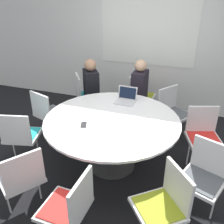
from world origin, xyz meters
TOP-DOWN VIEW (x-y plane):
  - ground_plane at (0.00, 0.00)m, footprint 16.00×16.00m
  - wall_back at (0.00, 2.09)m, footprint 8.00×0.07m
  - conference_table at (0.00, 0.00)m, footprint 1.77×1.77m
  - chair_0 at (0.00, 1.55)m, footprint 0.44×0.46m
  - chair_1 at (-0.95, 1.23)m, footprint 0.60×0.60m
  - chair_2 at (-1.20, 0.34)m, footprint 0.55×0.54m
  - chair_3 at (-1.20, -0.37)m, footprint 0.53×0.51m
  - chair_4 at (-0.65, -1.07)m, footprint 0.60×0.60m
  - chair_5 at (0.02, -1.25)m, footprint 0.44×0.46m
  - chair_6 at (0.84, -0.93)m, footprint 0.60×0.61m
  - chair_7 at (1.19, -0.39)m, footprint 0.56×0.55m
  - chair_8 at (1.16, 0.46)m, footprint 0.55×0.54m
  - chair_9 at (0.68, 1.05)m, footprint 0.60×0.60m
  - person_0 at (0.07, 1.31)m, footprint 0.27×0.37m
  - person_1 at (-0.74, 1.08)m, footprint 0.39×0.42m
  - laptop at (0.03, 0.57)m, footprint 0.29×0.26m
  - cell_phone at (-0.28, -0.26)m, footprint 0.11×0.16m

SIDE VIEW (x-z plane):
  - ground_plane at x=0.00m, z-range 0.00..0.00m
  - chair_0 at x=0.00m, z-range 0.08..0.92m
  - chair_1 at x=-0.95m, z-range 0.08..0.92m
  - chair_2 at x=-1.20m, z-range 0.08..0.92m
  - chair_3 at x=-1.20m, z-range 0.08..0.92m
  - chair_4 at x=-0.65m, z-range 0.08..0.92m
  - chair_5 at x=0.02m, z-range 0.08..0.92m
  - chair_6 at x=0.84m, z-range 0.08..0.92m
  - chair_7 at x=1.19m, z-range 0.08..0.92m
  - chair_8 at x=1.16m, z-range 0.08..0.92m
  - chair_9 at x=0.68m, z-range 0.08..0.92m
  - conference_table at x=0.00m, z-range 0.27..1.02m
  - person_0 at x=0.07m, z-range 0.10..1.29m
  - person_1 at x=-0.74m, z-range 0.10..1.29m
  - cell_phone at x=-0.28m, z-range 0.75..0.76m
  - laptop at x=0.03m, z-range 0.70..0.91m
  - wall_back at x=0.00m, z-range 0.00..2.70m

